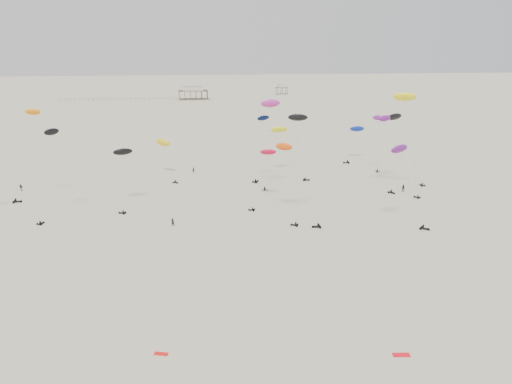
{
  "coord_description": "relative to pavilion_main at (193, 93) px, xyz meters",
  "views": [
    {
      "loc": [
        -13.93,
        -14.98,
        37.79
      ],
      "look_at": [
        0.0,
        88.0,
        7.0
      ],
      "focal_mm": 35.0,
      "sensor_mm": 36.0,
      "label": 1
    }
  ],
  "objects": [
    {
      "name": "rig_2",
      "position": [
        14.5,
        -245.95,
        5.57
      ],
      "size": [
        8.44,
        11.79,
        15.49
      ],
      "rotation": [
        0.0,
        0.0,
        1.29
      ],
      "color": "black",
      "rests_on": "ground"
    },
    {
      "name": "rig_16",
      "position": [
        -20.05,
        -244.56,
        6.78
      ],
      "size": [
        5.14,
        11.42,
        14.93
      ],
      "rotation": [
        0.0,
        0.0,
        1.34
      ],
      "color": "black",
      "rests_on": "ground"
    },
    {
      "name": "pavilion_small",
      "position": [
        70.0,
        30.0,
        -0.74
      ],
      "size": [
        9.0,
        7.0,
        8.0
      ],
      "color": "brown",
      "rests_on": "ground"
    },
    {
      "name": "pavilion_main",
      "position": [
        0.0,
        0.0,
        0.0
      ],
      "size": [
        21.0,
        13.0,
        9.8
      ],
      "color": "brown",
      "rests_on": "ground"
    },
    {
      "name": "rig_14",
      "position": [
        53.93,
        -233.06,
        11.82
      ],
      "size": [
        10.36,
        9.94,
        20.32
      ],
      "rotation": [
        0.0,
        0.0,
        0.17
      ],
      "color": "black",
      "rests_on": "ground"
    },
    {
      "name": "grounded_kite_b",
      "position": [
        -8.54,
        -308.95,
        -4.22
      ],
      "size": [
        1.92,
        1.18,
        0.07
      ],
      "primitive_type": "cube",
      "rotation": [
        0.0,
        0.0,
        -0.29
      ],
      "color": "red",
      "rests_on": "ground"
    },
    {
      "name": "rig_13",
      "position": [
        24.24,
        -218.47,
        6.65
      ],
      "size": [
        9.59,
        15.16,
        18.01
      ],
      "rotation": [
        0.0,
        0.0,
        4.51
      ],
      "color": "black",
      "rests_on": "ground"
    },
    {
      "name": "rig_1",
      "position": [
        -35.17,
        -251.26,
        9.54
      ],
      "size": [
        5.04,
        10.91,
        20.22
      ],
      "rotation": [
        0.0,
        0.0,
        5.79
      ],
      "color": "black",
      "rests_on": "ground"
    },
    {
      "name": "rig_9",
      "position": [
        19.21,
        -260.46,
        14.19
      ],
      "size": [
        4.79,
        8.52,
        23.73
      ],
      "rotation": [
        0.0,
        0.0,
        1.18
      ],
      "color": "black",
      "rests_on": "ground"
    },
    {
      "name": "rig_15",
      "position": [
        17.13,
        -235.66,
        14.92
      ],
      "size": [
        5.35,
        4.09,
        24.34
      ],
      "rotation": [
        0.0,
        0.0,
        6.18
      ],
      "color": "black",
      "rests_on": "ground"
    },
    {
      "name": "rig_11",
      "position": [
        18.93,
        -259.11,
        6.66
      ],
      "size": [
        8.32,
        13.93,
        19.02
      ],
      "rotation": [
        0.0,
        0.0,
        1.55
      ],
      "color": "black",
      "rests_on": "ground"
    },
    {
      "name": "spectator_2",
      "position": [
        -49.34,
        -228.9,
        -4.22
      ],
      "size": [
        1.38,
        0.87,
        2.2
      ],
      "primitive_type": "imported",
      "rotation": [
        0.0,
        0.0,
        6.42
      ],
      "color": "black",
      "rests_on": "ground"
    },
    {
      "name": "spectator_0",
      "position": [
        -8.21,
        -261.74,
        -4.22
      ],
      "size": [
        0.89,
        0.75,
        2.1
      ],
      "primitive_type": "imported",
      "rotation": [
        0.0,
        0.0,
        2.81
      ],
      "color": "black",
      "rests_on": "ground"
    },
    {
      "name": "rig_8",
      "position": [
        51.59,
        -242.08,
        18.72
      ],
      "size": [
        6.37,
        11.2,
        26.48
      ],
      "rotation": [
        0.0,
        0.0,
        0.7
      ],
      "color": "black",
      "rests_on": "ground"
    },
    {
      "name": "pier_fence",
      "position": [
        -52.0,
        -0.0,
        -3.45
      ],
      "size": [
        80.2,
        0.2,
        1.5
      ],
      "color": "black",
      "rests_on": "ground"
    },
    {
      "name": "rig_12",
      "position": [
        51.61,
        -203.8,
        3.76
      ],
      "size": [
        9.1,
        9.37,
        12.64
      ],
      "rotation": [
        0.0,
        0.0,
        1.56
      ],
      "color": "black",
      "rests_on": "ground"
    },
    {
      "name": "grounded_kite_a",
      "position": [
        21.66,
        -313.27,
        -4.22
      ],
      "size": [
        2.29,
        1.15,
        0.08
      ],
      "primitive_type": "cube",
      "rotation": [
        0.0,
        0.0,
        -0.12
      ],
      "color": "red",
      "rests_on": "ground"
    },
    {
      "name": "rig_7",
      "position": [
        -43.87,
        -237.43,
        9.47
      ],
      "size": [
        8.42,
        5.65,
        22.91
      ],
      "rotation": [
        0.0,
        0.0,
        4.71
      ],
      "color": "black",
      "rests_on": "ground"
    },
    {
      "name": "rig_6",
      "position": [
        -11.48,
        -216.21,
        4.36
      ],
      "size": [
        7.38,
        15.56,
        14.74
      ],
      "rotation": [
        0.0,
        0.0,
        3.89
      ],
      "color": "black",
      "rests_on": "ground"
    },
    {
      "name": "spectator_1",
      "position": [
        52.27,
        -243.52,
        -4.22
      ],
      "size": [
        1.25,
        0.9,
        2.31
      ],
      "primitive_type": "imported",
      "rotation": [
        0.0,
        0.0,
        6.04
      ],
      "color": "black",
      "rests_on": "ground"
    },
    {
      "name": "rig_5",
      "position": [
        16.06,
        -226.96,
        7.51
      ],
      "size": [
        6.03,
        6.49,
        18.88
      ],
      "rotation": [
        0.0,
        0.0,
        5.55
      ],
      "color": "black",
      "rests_on": "ground"
    },
    {
      "name": "ground_plane",
      "position": [
        10.0,
        -150.0,
        -4.22
      ],
      "size": [
        900.0,
        900.0,
        0.0
      ],
      "primitive_type": "plane",
      "color": "#C1B699"
    },
    {
      "name": "spectator_3",
      "position": [
        -3.07,
        -215.28,
        -4.22
      ],
      "size": [
        0.72,
        0.5,
        1.97
      ],
      "primitive_type": "imported",
      "rotation": [
        0.0,
        0.0,
        3.16
      ],
      "color": "black",
      "rests_on": "ground"
    },
    {
      "name": "rig_0",
      "position": [
        48.61,
        -238.7,
        8.97
      ],
      "size": [
        4.33,
        11.16,
        19.93
      ],
      "rotation": [
        0.0,
        0.0,
        3.55
      ],
      "color": "black",
      "rests_on": "ground"
    },
    {
      "name": "rig_3",
      "position": [
        53.17,
        -220.75,
        7.72
      ],
      "size": [
        3.58,
        4.51,
        17.36
      ],
      "rotation": [
        0.0,
        0.0,
        2.61
      ],
      "color": "black",
      "rests_on": "ground"
    },
    {
      "name": "rig_4",
      "position": [
        41.27,
        -266.74,
        9.0
      ],
      "size": [
        8.42,
        9.03,
        17.78
      ],
      "rotation": [
        0.0,
        0.0,
        3.96
      ],
      "color": "black",
      "rests_on": "ground"
    }
  ]
}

